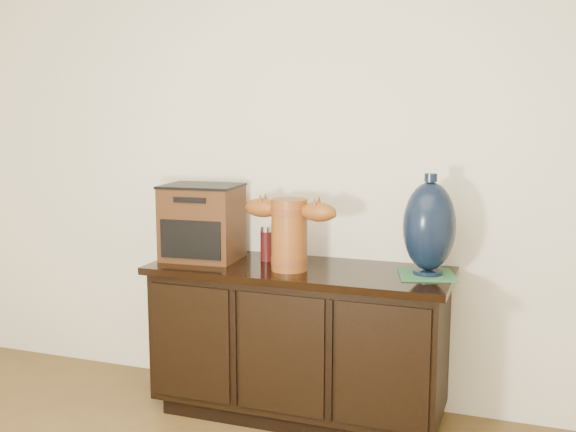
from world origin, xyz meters
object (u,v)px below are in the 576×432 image
at_px(sideboard, 299,340).
at_px(tv_radio, 202,222).
at_px(terracotta_vessel, 289,230).
at_px(spray_can, 266,244).
at_px(lamp_base, 429,227).

bearing_deg(sideboard, tv_radio, 178.69).
relative_size(terracotta_vessel, spray_can, 2.76).
xyz_separation_m(sideboard, lamp_base, (0.61, 0.04, 0.60)).
bearing_deg(sideboard, lamp_base, 3.50).
height_order(tv_radio, spray_can, tv_radio).
relative_size(terracotta_vessel, tv_radio, 1.21).
height_order(terracotta_vessel, spray_can, terracotta_vessel).
height_order(sideboard, spray_can, spray_can).
xyz_separation_m(sideboard, tv_radio, (-0.52, 0.01, 0.56)).
relative_size(tv_radio, lamp_base, 0.86).
bearing_deg(tv_radio, terracotta_vessel, -13.06).
height_order(sideboard, terracotta_vessel, terracotta_vessel).
bearing_deg(spray_can, lamp_base, -3.01).
xyz_separation_m(tv_radio, lamp_base, (1.14, 0.03, 0.04)).
distance_m(terracotta_vessel, lamp_base, 0.65).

